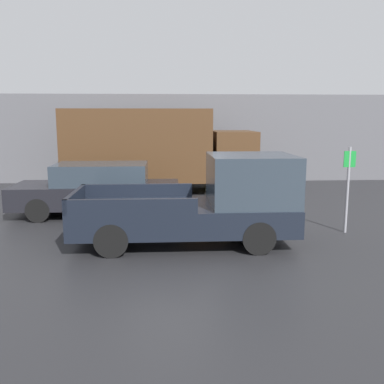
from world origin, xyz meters
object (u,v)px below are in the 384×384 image
Objects in this scene: delivery_truck at (154,147)px; newspaper_box at (208,171)px; car at (98,189)px; parking_sign at (348,185)px; pickup_truck at (208,203)px.

delivery_truck is 3.54m from newspaper_box.
car is at bearing -111.88° from delivery_truck.
parking_sign is at bearing -51.85° from delivery_truck.
delivery_truck reaches higher than parking_sign.
parking_sign is at bearing 10.23° from pickup_truck.
parking_sign is (6.57, -2.45, 0.45)m from car.
pickup_truck is at bearing -46.03° from car.
pickup_truck is 1.03× the size of car.
car is 4.33m from delivery_truck.
car is 0.67× the size of delivery_truck.
newspaper_box is (-2.66, 8.71, -0.73)m from parking_sign.
delivery_truck is 8.11m from parking_sign.
delivery_truck is 3.34× the size of parking_sign.
pickup_truck is 9.42m from newspaper_box.
parking_sign is 2.15× the size of newspaper_box.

